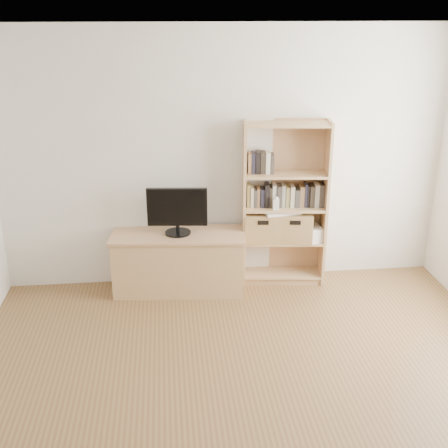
{
  "coord_description": "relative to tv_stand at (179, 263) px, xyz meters",
  "views": [
    {
      "loc": [
        -0.59,
        -2.93,
        2.73
      ],
      "look_at": [
        -0.07,
        1.9,
        0.84
      ],
      "focal_mm": 45.0,
      "sensor_mm": 36.0,
      "label": 1
    }
  ],
  "objects": [
    {
      "name": "basket_right",
      "position": [
        1.19,
        0.08,
        0.33
      ],
      "size": [
        0.4,
        0.35,
        0.3
      ],
      "primitive_type": "cube",
      "rotation": [
        0.0,
        0.0,
        -0.15
      ],
      "color": "#AC7D4D",
      "rests_on": "bookshelf"
    },
    {
      "name": "books_row_mid",
      "position": [
        1.09,
        0.11,
        0.64
      ],
      "size": [
        0.79,
        0.26,
        0.21
      ],
      "primitive_type": "cube",
      "rotation": [
        0.0,
        0.0,
        -0.15
      ],
      "color": "olive",
      "rests_on": "bookshelf"
    },
    {
      "name": "basket_left",
      "position": [
        0.86,
        0.11,
        0.33
      ],
      "size": [
        0.39,
        0.33,
        0.3
      ],
      "primitive_type": "cube",
      "rotation": [
        0.0,
        0.0,
        -0.08
      ],
      "color": "#AC7D4D",
      "rests_on": "bookshelf"
    },
    {
      "name": "floor",
      "position": [
        0.5,
        -2.26,
        -0.3
      ],
      "size": [
        4.5,
        5.0,
        0.01
      ],
      "primitive_type": "cube",
      "color": "brown",
      "rests_on": "ground"
    },
    {
      "name": "baby_monitor",
      "position": [
        0.99,
        0.01,
        0.59
      ],
      "size": [
        0.06,
        0.05,
        0.11
      ],
      "primitive_type": "cube",
      "rotation": [
        0.0,
        0.0,
        -0.14
      ],
      "color": "white",
      "rests_on": "bookshelf"
    },
    {
      "name": "magazine_stack",
      "position": [
        1.38,
        0.06,
        0.24
      ],
      "size": [
        0.22,
        0.29,
        0.12
      ],
      "primitive_type": "cube",
      "rotation": [
        0.0,
        0.0,
        0.14
      ],
      "color": "silver",
      "rests_on": "bookshelf"
    },
    {
      "name": "books_row_upper",
      "position": [
        0.9,
        0.13,
        0.98
      ],
      "size": [
        0.35,
        0.15,
        0.18
      ],
      "primitive_type": "cube",
      "rotation": [
        0.0,
        0.0,
        -0.08
      ],
      "color": "olive",
      "rests_on": "bookshelf"
    },
    {
      "name": "bookshelf",
      "position": [
        1.09,
        0.09,
        0.55
      ],
      "size": [
        0.88,
        0.39,
        1.7
      ],
      "primitive_type": "cube",
      "rotation": [
        0.0,
        0.0,
        -0.1
      ],
      "color": "tan",
      "rests_on": "floor"
    },
    {
      "name": "tv_stand",
      "position": [
        0.0,
        0.0,
        0.0
      ],
      "size": [
        1.33,
        0.6,
        0.59
      ],
      "primitive_type": "cube",
      "rotation": [
        0.0,
        0.0,
        -0.09
      ],
      "color": "tan",
      "rests_on": "floor"
    },
    {
      "name": "ceiling",
      "position": [
        0.5,
        -2.26,
        2.3
      ],
      "size": [
        4.5,
        5.0,
        0.01
      ],
      "primitive_type": "cube",
      "color": "white",
      "rests_on": "back_wall"
    },
    {
      "name": "back_wall",
      "position": [
        0.5,
        0.24,
        1.0
      ],
      "size": [
        4.5,
        0.02,
        2.6
      ],
      "primitive_type": "cube",
      "color": "silver",
      "rests_on": "floor"
    },
    {
      "name": "laptop",
      "position": [
        1.05,
        0.08,
        0.49
      ],
      "size": [
        0.4,
        0.31,
        0.03
      ],
      "primitive_type": "cube",
      "rotation": [
        0.0,
        0.0,
        0.16
      ],
      "color": "white",
      "rests_on": "basket_left"
    },
    {
      "name": "television",
      "position": [
        -0.0,
        0.0,
        0.56
      ],
      "size": [
        0.59,
        0.1,
        0.46
      ],
      "primitive_type": "cube",
      "rotation": [
        0.0,
        0.0,
        -0.1
      ],
      "color": "black",
      "rests_on": "tv_stand"
    }
  ]
}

